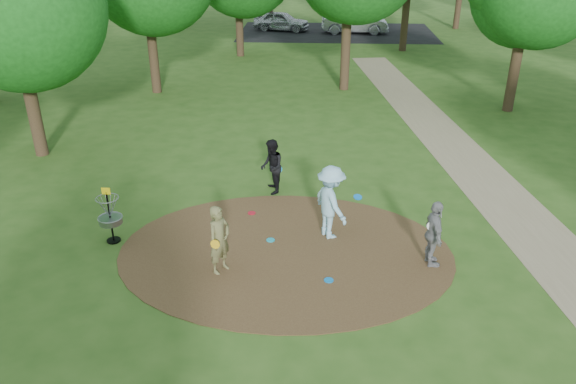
{
  "coord_description": "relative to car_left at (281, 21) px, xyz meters",
  "views": [
    {
      "loc": [
        0.71,
        -11.98,
        7.6
      ],
      "look_at": [
        0.0,
        1.2,
        1.1
      ],
      "focal_mm": 35.0,
      "sensor_mm": 36.0,
      "label": 1
    }
  ],
  "objects": [
    {
      "name": "disc_ground_blue",
      "position": [
        3.13,
        -31.63,
        -0.66
      ],
      "size": [
        0.22,
        0.22,
        0.02
      ],
      "primitive_type": "cylinder",
      "color": "#0C78D0",
      "rests_on": "dirt_clearing"
    },
    {
      "name": "player_walking_with_disc",
      "position": [
        1.45,
        -27.03,
        0.15
      ],
      "size": [
        0.78,
        0.93,
        1.69
      ],
      "color": "black",
      "rests_on": "ground"
    },
    {
      "name": "disc_ground_red",
      "position": [
        0.98,
        -28.47,
        -0.66
      ],
      "size": [
        0.22,
        0.22,
        0.02
      ],
      "primitive_type": "cylinder",
      "color": "red",
      "rests_on": "dirt_clearing"
    },
    {
      "name": "car_left",
      "position": [
        0.0,
        0.0,
        0.0
      ],
      "size": [
        4.3,
        2.41,
        1.38
      ],
      "primitive_type": "imported",
      "rotation": [
        0.0,
        0.0,
        1.37
      ],
      "color": "#A7ABAF",
      "rests_on": "ground"
    },
    {
      "name": "footpath",
      "position": [
        8.56,
        -28.44,
        -0.69
      ],
      "size": [
        7.55,
        39.89,
        0.01
      ],
      "primitive_type": "cube",
      "rotation": [
        0.0,
        0.0,
        0.14
      ],
      "color": "#8C7A5B",
      "rests_on": "ground"
    },
    {
      "name": "dirt_clearing",
      "position": [
        2.06,
        -30.44,
        -0.68
      ],
      "size": [
        8.4,
        8.4,
        0.02
      ],
      "primitive_type": "cylinder",
      "color": "#47301C",
      "rests_on": "ground"
    },
    {
      "name": "player_waiting_with_disc",
      "position": [
        5.6,
        -30.8,
        0.16
      ],
      "size": [
        0.51,
        1.03,
        1.7
      ],
      "color": "gray",
      "rests_on": "ground"
    },
    {
      "name": "disc_golf_basket",
      "position": [
        -2.44,
        -30.14,
        0.18
      ],
      "size": [
        0.63,
        0.63,
        1.54
      ],
      "color": "black",
      "rests_on": "ground"
    },
    {
      "name": "ground",
      "position": [
        2.06,
        -30.44,
        -0.69
      ],
      "size": [
        100.0,
        100.0,
        0.0
      ],
      "primitive_type": "plane",
      "color": "#2D5119",
      "rests_on": "ground"
    },
    {
      "name": "disc_ground_cyan",
      "position": [
        1.64,
        -29.92,
        -0.66
      ],
      "size": [
        0.22,
        0.22,
        0.02
      ],
      "primitive_type": "cylinder",
      "color": "#17A4BD",
      "rests_on": "dirt_clearing"
    },
    {
      "name": "player_throwing_with_disc",
      "position": [
        3.18,
        -29.57,
        0.3
      ],
      "size": [
        1.47,
        1.48,
        1.99
      ],
      "color": "#9CD3E9",
      "rests_on": "ground"
    },
    {
      "name": "car_right",
      "position": [
        5.33,
        -0.79,
        0.09
      ],
      "size": [
        4.74,
        1.69,
        1.56
      ],
      "primitive_type": "imported",
      "rotation": [
        0.0,
        0.0,
        1.56
      ],
      "color": "#96969D",
      "rests_on": "ground"
    },
    {
      "name": "player_observer_with_disc",
      "position": [
        0.58,
        -31.34,
        0.16
      ],
      "size": [
        0.69,
        0.75,
        1.71
      ],
      "color": "olive",
      "rests_on": "ground"
    },
    {
      "name": "parking_lot",
      "position": [
        4.06,
        -0.44,
        -0.69
      ],
      "size": [
        14.0,
        8.0,
        0.01
      ],
      "primitive_type": "cube",
      "color": "black",
      "rests_on": "ground"
    }
  ]
}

